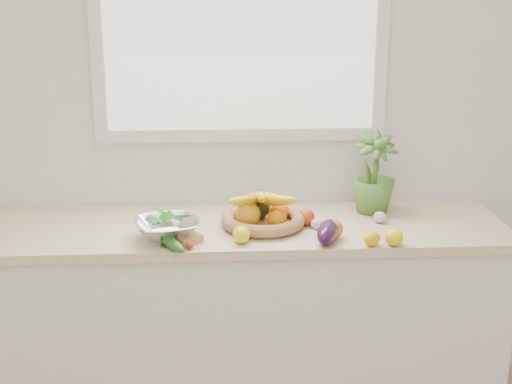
{
  "coord_description": "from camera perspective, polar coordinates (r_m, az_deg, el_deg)",
  "views": [
    {
      "loc": [
        -0.11,
        -0.92,
        1.92
      ],
      "look_at": [
        0.05,
        1.93,
        1.05
      ],
      "focal_mm": 50.0,
      "sensor_mm": 36.0,
      "label": 1
    }
  ],
  "objects": [
    {
      "name": "window_pane",
      "position": [
        3.14,
        -1.24,
        13.84
      ],
      "size": [
        1.18,
        0.01,
        0.98
      ],
      "primitive_type": "cube",
      "color": "white",
      "rests_on": "window_frame"
    },
    {
      "name": "ginger",
      "position": [
        2.84,
        -5.26,
        -3.87
      ],
      "size": [
        0.1,
        0.09,
        0.03
      ],
      "primitive_type": "cube",
      "rotation": [
        0.0,
        0.0,
        0.68
      ],
      "color": "tan",
      "rests_on": "countertop"
    },
    {
      "name": "garlic_b",
      "position": [
        3.04,
        4.87,
        -2.31
      ],
      "size": [
        0.06,
        0.06,
        0.04
      ],
      "primitive_type": "ellipsoid",
      "rotation": [
        0.0,
        0.0,
        -0.29
      ],
      "color": "white",
      "rests_on": "countertop"
    },
    {
      "name": "cucumber",
      "position": [
        2.81,
        -6.93,
        -3.96
      ],
      "size": [
        0.16,
        0.24,
        0.05
      ],
      "primitive_type": "ellipsoid",
      "rotation": [
        0.0,
        0.0,
        0.5
      ],
      "color": "#1D5B1B",
      "rests_on": "countertop"
    },
    {
      "name": "potted_herb",
      "position": [
        3.2,
        9.41,
        1.56
      ],
      "size": [
        0.24,
        0.24,
        0.36
      ],
      "primitive_type": "imported",
      "rotation": [
        0.0,
        0.0,
        0.24
      ],
      "color": "#4C7D2D",
      "rests_on": "countertop"
    },
    {
      "name": "apple",
      "position": [
        3.03,
        4.07,
        -2.04
      ],
      "size": [
        0.09,
        0.09,
        0.07
      ],
      "primitive_type": "sphere",
      "rotation": [
        0.0,
        0.0,
        -0.25
      ],
      "color": "red",
      "rests_on": "countertop"
    },
    {
      "name": "back_wall",
      "position": [
        3.22,
        -1.22,
        6.76
      ],
      "size": [
        4.5,
        0.02,
        2.7
      ],
      "primitive_type": "cube",
      "color": "white",
      "rests_on": "ground"
    },
    {
      "name": "countertop",
      "position": [
        3.06,
        -0.96,
        -2.96
      ],
      "size": [
        2.24,
        0.62,
        0.04
      ],
      "primitive_type": "cube",
      "color": "beige",
      "rests_on": "counter_cabinet"
    },
    {
      "name": "orange_loose",
      "position": [
        2.89,
        6.2,
        -2.97
      ],
      "size": [
        0.09,
        0.09,
        0.08
      ],
      "primitive_type": "sphere",
      "rotation": [
        0.0,
        0.0,
        -0.19
      ],
      "color": "#DE6407",
      "rests_on": "countertop"
    },
    {
      "name": "counter_cabinet",
      "position": [
        3.24,
        -0.92,
        -10.47
      ],
      "size": [
        2.2,
        0.58,
        0.86
      ],
      "primitive_type": "cube",
      "color": "silver",
      "rests_on": "ground"
    },
    {
      "name": "garlic_c",
      "position": [
        3.0,
        4.84,
        -2.57
      ],
      "size": [
        0.06,
        0.06,
        0.04
      ],
      "primitive_type": "ellipsoid",
      "rotation": [
        0.0,
        0.0,
        -0.43
      ],
      "color": "silver",
      "rests_on": "countertop"
    },
    {
      "name": "lemon_b",
      "position": [
        2.84,
        9.26,
        -3.7
      ],
      "size": [
        0.1,
        0.1,
        0.06
      ],
      "primitive_type": "ellipsoid",
      "rotation": [
        0.0,
        0.0,
        -0.82
      ],
      "color": "#FFB60D",
      "rests_on": "countertop"
    },
    {
      "name": "colander_with_spinach",
      "position": [
        2.88,
        -7.11,
        -2.58
      ],
      "size": [
        0.31,
        0.31,
        0.13
      ],
      "color": "white",
      "rests_on": "countertop"
    },
    {
      "name": "radish",
      "position": [
        2.78,
        -5.34,
        -4.33
      ],
      "size": [
        0.03,
        0.03,
        0.03
      ],
      "primitive_type": "sphere",
      "rotation": [
        0.0,
        0.0,
        0.13
      ],
      "color": "red",
      "rests_on": "countertop"
    },
    {
      "name": "garlic_a",
      "position": [
        3.11,
        9.88,
        -2.0
      ],
      "size": [
        0.06,
        0.06,
        0.05
      ],
      "primitive_type": "ellipsoid",
      "rotation": [
        0.0,
        0.0,
        -0.12
      ],
      "color": "beige",
      "rests_on": "countertop"
    },
    {
      "name": "fruit_basket",
      "position": [
        3.01,
        0.5,
        -1.84
      ],
      "size": [
        0.37,
        0.37,
        0.19
      ],
      "color": "#AB814C",
      "rests_on": "countertop"
    },
    {
      "name": "lemon_a",
      "position": [
        2.83,
        -1.18,
        -3.42
      ],
      "size": [
        0.07,
        0.09,
        0.07
      ],
      "primitive_type": "ellipsoid",
      "rotation": [
        0.0,
        0.0,
        -0.03
      ],
      "color": "yellow",
      "rests_on": "countertop"
    },
    {
      "name": "lemon_c",
      "position": [
        2.86,
        10.97,
        -3.56
      ],
      "size": [
        0.09,
        0.1,
        0.07
      ],
      "primitive_type": "ellipsoid",
      "rotation": [
        0.0,
        0.0,
        0.27
      ],
      "color": "yellow",
      "rests_on": "countertop"
    },
    {
      "name": "eggplant",
      "position": [
        2.85,
        5.76,
        -3.18
      ],
      "size": [
        0.14,
        0.23,
        0.08
      ],
      "primitive_type": "ellipsoid",
      "rotation": [
        0.0,
        0.0,
        -0.32
      ],
      "color": "#290D32",
      "rests_on": "countertop"
    },
    {
      "name": "window_frame",
      "position": [
        3.16,
        -1.26,
        13.86
      ],
      "size": [
        1.3,
        0.03,
        1.1
      ],
      "primitive_type": "cube",
      "color": "white",
      "rests_on": "back_wall"
    }
  ]
}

